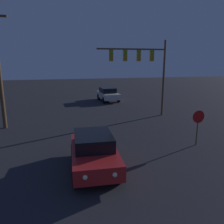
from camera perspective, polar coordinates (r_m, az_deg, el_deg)
The scene contains 4 objects.
car_near at distance 9.98m, azimuth -4.78°, elevation -10.11°, with size 2.16×4.22×1.59m.
car_far at distance 26.78m, azimuth -1.04°, elevation 4.73°, with size 2.23×4.25×1.59m.
traffic_signal_mast at distance 18.94m, azimuth 8.33°, elevation 12.44°, with size 5.96×0.30×6.50m.
stop_sign at distance 13.34m, azimuth 21.56°, elevation -2.23°, with size 0.73×0.07×2.07m.
Camera 1 is at (-3.20, -0.63, 4.78)m, focal length 35.00 mm.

